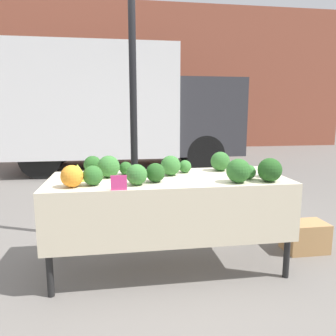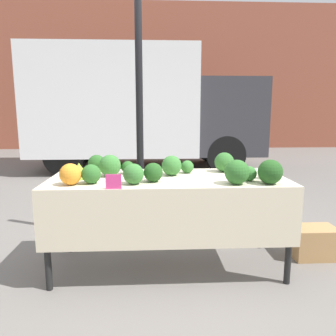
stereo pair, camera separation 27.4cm
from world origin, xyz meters
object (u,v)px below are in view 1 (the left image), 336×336
(price_sign, at_px, (119,183))
(parked_truck, at_px, (117,107))
(orange_cauliflower, at_px, (72,176))
(produce_crate, at_px, (305,237))

(price_sign, bearing_deg, parked_truck, 90.02)
(parked_truck, bearing_deg, orange_cauliflower, -93.66)
(parked_truck, relative_size, price_sign, 44.67)
(orange_cauliflower, distance_m, produce_crate, 2.27)
(price_sign, relative_size, produce_crate, 0.29)
(price_sign, bearing_deg, produce_crate, 15.72)
(orange_cauliflower, relative_size, produce_crate, 0.41)
(parked_truck, distance_m, price_sign, 5.44)
(orange_cauliflower, bearing_deg, produce_crate, 9.48)
(price_sign, height_order, produce_crate, price_sign)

